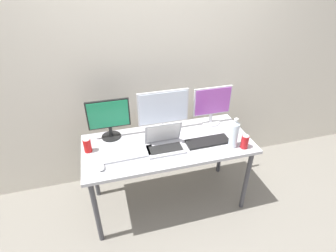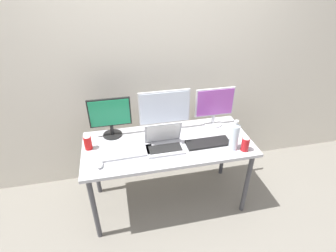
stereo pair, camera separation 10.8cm
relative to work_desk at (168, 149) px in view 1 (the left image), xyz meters
The scene contains 13 objects.
ground_plane 0.67m from the work_desk, ahead, with size 16.00×16.00×0.00m, color gray.
wall_back 0.86m from the work_desk, 90.00° to the left, with size 7.00×0.08×2.60m, color silver.
work_desk is the anchor object (origin of this frame).
monitor_left 0.61m from the work_desk, 154.30° to the left, with size 0.38×0.18×0.38m.
monitor_center 0.36m from the work_desk, 85.73° to the left, with size 0.48×0.20×0.41m.
monitor_right 0.63m from the work_desk, 23.59° to the left, with size 0.38×0.18×0.39m.
laptop_silver 0.15m from the work_desk, 129.26° to the right, with size 0.32×0.23×0.23m.
keyboard_main 0.37m from the work_desk, 14.60° to the right, with size 0.40×0.15×0.02m, color black.
keyboard_aux 0.39m from the work_desk, 166.79° to the right, with size 0.43×0.14×0.02m, color #B2B2B7.
mouse_by_keyboard 0.64m from the work_desk, 161.93° to the right, with size 0.06×0.09×0.03m, color silver.
water_bottle 0.61m from the work_desk, 20.72° to the right, with size 0.08×0.08×0.28m.
soda_can_near_keyboard 0.71m from the work_desk, behind, with size 0.07×0.07×0.13m.
soda_can_by_laptop 0.69m from the work_desk, 21.56° to the right, with size 0.07×0.07×0.13m.
Camera 1 is at (-0.52, -1.86, 2.13)m, focal length 28.00 mm.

